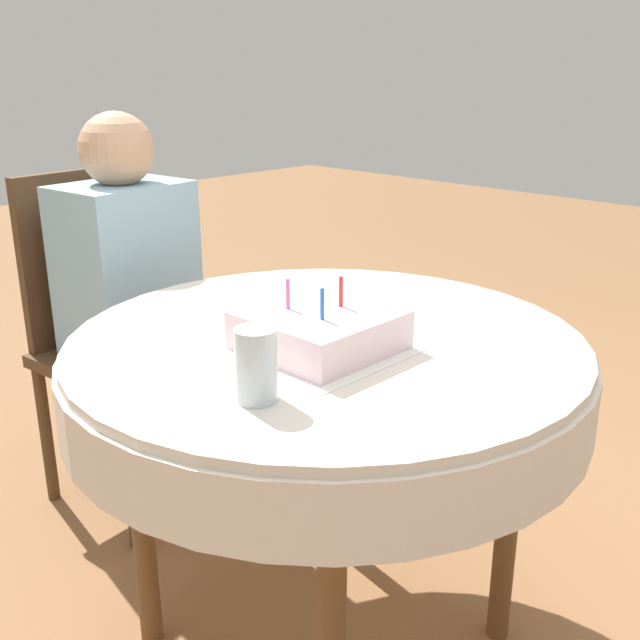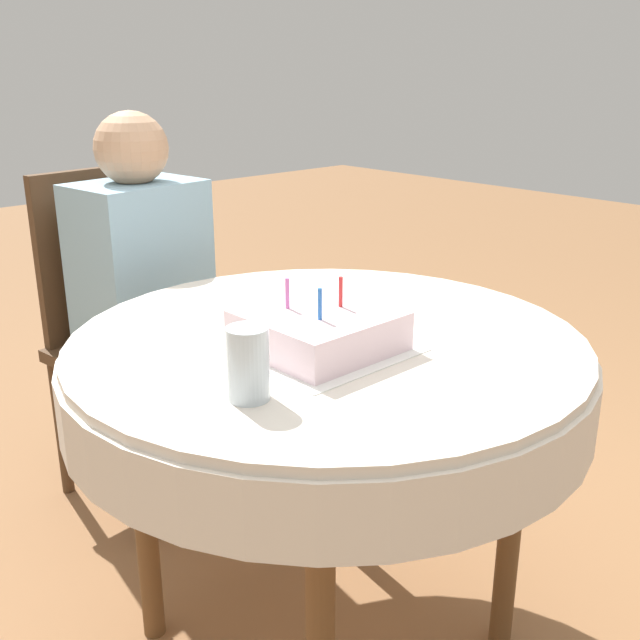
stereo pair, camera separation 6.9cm
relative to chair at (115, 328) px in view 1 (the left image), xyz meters
The scene contains 7 objects.
ground_plane 1.06m from the chair, 93.20° to the right, with size 12.00×12.00×0.00m, color #8C603D.
dining_table 0.92m from the chair, 93.20° to the right, with size 1.06×1.06×0.75m.
chair is the anchor object (origin of this frame).
person 0.20m from the chair, 83.85° to the right, with size 0.37×0.37×1.15m.
napkin 0.99m from the chair, 96.70° to the right, with size 0.31×0.31×0.00m.
birthday_cake 0.99m from the chair, 96.70° to the right, with size 0.26×0.26×0.13m.
drinking_glass 1.13m from the chair, 108.52° to the right, with size 0.07×0.07×0.12m.
Camera 1 is at (-1.02, -0.97, 1.27)m, focal length 42.00 mm.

